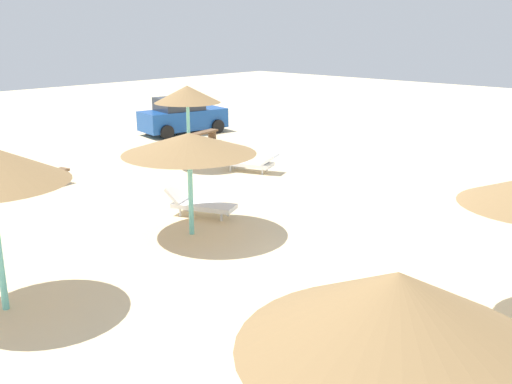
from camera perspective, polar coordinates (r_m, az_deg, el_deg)
The scene contains 9 objects.
ground_plane at distance 12.05m, azimuth 10.55°, elevation -8.20°, with size 80.00×80.00×0.00m, color beige.
parasol_0 at distance 4.77m, azimuth 13.58°, elevation -11.75°, with size 2.56×2.56×3.07m.
parasol_2 at distance 13.68m, azimuth -6.61°, elevation 4.76°, with size 3.18×3.18×2.50m.
parasol_3 at distance 20.67m, azimuth -6.78°, elevation 9.51°, with size 2.34×2.34×2.91m.
lounger_2 at distance 15.53m, azimuth -5.62°, elevation -1.18°, with size 1.33×1.98×0.75m.
lounger_3 at distance 20.14m, azimuth -0.36°, elevation 2.86°, with size 1.30×2.00×0.68m.
bench_0 at distance 25.47m, azimuth -5.09°, elevation 5.65°, with size 1.55×0.68×0.49m.
bench_2 at distance 19.31m, azimuth -19.88°, elevation 1.42°, with size 1.55×0.68×0.49m.
parked_car at distance 27.69m, azimuth -7.26°, elevation 7.42°, with size 4.24×2.55×1.72m.
Camera 1 is at (-9.36, -5.81, 4.88)m, focal length 40.64 mm.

